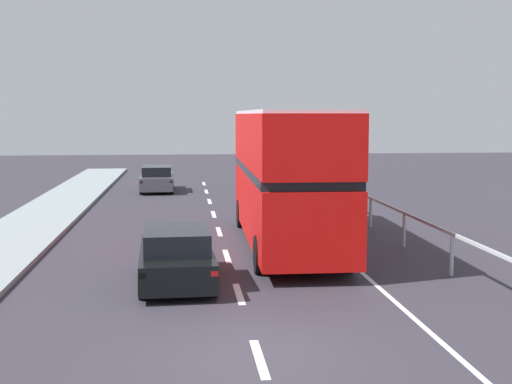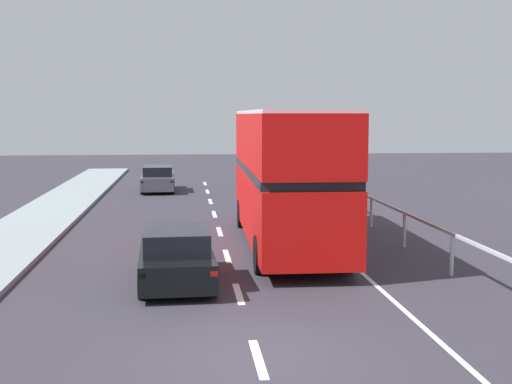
# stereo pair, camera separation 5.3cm
# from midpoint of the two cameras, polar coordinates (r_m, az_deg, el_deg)

# --- Properties ---
(ground_plane) EXTENTS (73.88, 120.00, 0.10)m
(ground_plane) POSITION_cam_midpoint_polar(r_m,az_deg,el_deg) (12.23, -0.00, -13.36)
(ground_plane) COLOR #302C35
(lane_paint_markings) EXTENTS (3.50, 46.00, 0.01)m
(lane_paint_markings) POSITION_cam_midpoint_polar(r_m,az_deg,el_deg) (20.82, 3.20, -4.91)
(lane_paint_markings) COLOR silver
(lane_paint_markings) RESTS_ON ground
(bridge_side_railing) EXTENTS (0.10, 42.00, 1.12)m
(bridge_side_railing) POSITION_cam_midpoint_polar(r_m,az_deg,el_deg) (21.77, 12.10, -2.12)
(bridge_side_railing) COLOR #B0BBC0
(bridge_side_railing) RESTS_ON ground
(double_decker_bus_red) EXTENTS (2.73, 10.49, 4.22)m
(double_decker_bus_red) POSITION_cam_midpoint_polar(r_m,az_deg,el_deg) (21.29, 2.42, 1.49)
(double_decker_bus_red) COLOR red
(double_decker_bus_red) RESTS_ON ground
(hatchback_car_near) EXTENTS (1.90, 4.22, 1.37)m
(hatchback_car_near) POSITION_cam_midpoint_polar(r_m,az_deg,el_deg) (16.90, -6.70, -5.33)
(hatchback_car_near) COLOR black
(hatchback_car_near) RESTS_ON ground
(sedan_car_ahead) EXTENTS (1.81, 4.41, 1.37)m
(sedan_car_ahead) POSITION_cam_midpoint_polar(r_m,az_deg,el_deg) (37.31, -8.22, 1.08)
(sedan_car_ahead) COLOR #474751
(sedan_car_ahead) RESTS_ON ground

